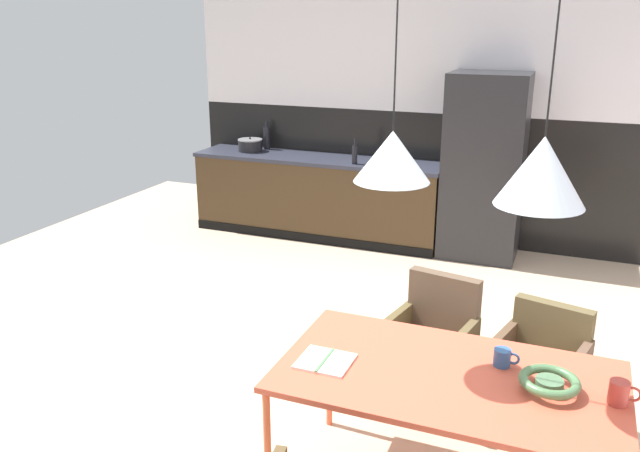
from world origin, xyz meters
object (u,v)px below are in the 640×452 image
armchair_corner_seat (435,326)px  fruit_bowl (549,382)px  open_book (325,361)px  bottle_vinegar_dark (355,154)px  bottle_oil_tall (267,138)px  pendant_lamp_over_table_near (392,156)px  cooking_pot (250,145)px  refrigerator_column (484,167)px  mug_dark_espresso (503,358)px  pendant_lamp_over_table_far (542,171)px  dining_table (448,382)px  armchair_facing_counter (544,351)px  mug_glass_clear (620,393)px

armchair_corner_seat → fruit_bowl: size_ratio=3.06×
open_book → bottle_vinegar_dark: bearing=106.9°
bottle_oil_tall → pendant_lamp_over_table_near: 4.75m
open_book → cooking_pot: cooking_pot is taller
refrigerator_column → mug_dark_espresso: size_ratio=14.85×
mug_dark_espresso → pendant_lamp_over_table_far: size_ratio=0.11×
cooking_pot → pendant_lamp_over_table_far: (3.35, -3.79, 0.79)m
armchair_corner_seat → pendant_lamp_over_table_far: (0.57, -0.92, 1.22)m
armchair_corner_seat → fruit_bowl: 1.14m
refrigerator_column → fruit_bowl: size_ratio=6.80×
refrigerator_column → fruit_bowl: (0.85, -3.72, -0.14)m
bottle_oil_tall → pendant_lamp_over_table_far: 5.17m
cooking_pot → armchair_corner_seat: bearing=-45.9°
dining_table → refrigerator_column: bearing=96.2°
open_book → pendant_lamp_over_table_near: pendant_lamp_over_table_near is taller
fruit_bowl → pendant_lamp_over_table_far: bearing=-160.4°
bottle_vinegar_dark → armchair_facing_counter: bearing=-51.9°
armchair_corner_seat → cooking_pot: cooking_pot is taller
mug_glass_clear → mug_dark_espresso: bearing=163.9°
mug_dark_espresso → bottle_vinegar_dark: bearing=119.7°
armchair_corner_seat → mug_dark_espresso: size_ratio=6.68×
pendant_lamp_over_table_near → pendant_lamp_over_table_far: size_ratio=0.98×
armchair_facing_counter → armchair_corner_seat: size_ratio=0.89×
mug_glass_clear → pendant_lamp_over_table_near: 1.43m
armchair_corner_seat → pendant_lamp_over_table_far: pendant_lamp_over_table_far is taller
armchair_facing_counter → mug_glass_clear: size_ratio=5.49×
open_book → bottle_vinegar_dark: 3.85m
armchair_facing_counter → armchair_corner_seat: 0.64m
dining_table → open_book: (-0.58, -0.12, 0.05)m
dining_table → armchair_corner_seat: 0.94m
open_book → mug_glass_clear: 1.33m
mug_dark_espresso → bottle_oil_tall: bearing=129.8°
armchair_corner_seat → fruit_bowl: armchair_corner_seat is taller
refrigerator_column → mug_dark_espresso: bearing=-79.9°
armchair_facing_counter → bottle_vinegar_dark: 3.43m
fruit_bowl → armchair_facing_counter: bearing=93.6°
cooking_pot → bottle_vinegar_dark: size_ratio=1.02×
armchair_corner_seat → bottle_vinegar_dark: size_ratio=3.04×
cooking_pot → bottle_oil_tall: bottle_oil_tall is taller
dining_table → bottle_vinegar_dark: 3.96m
armchair_facing_counter → bottle_oil_tall: size_ratio=2.37×
open_book → armchair_facing_counter: bearing=45.7°
fruit_bowl → mug_dark_espresso: size_ratio=2.18×
dining_table → open_book: size_ratio=6.23×
fruit_bowl → bottle_oil_tall: bottle_oil_tall is taller
bottle_oil_tall → pendant_lamp_over_table_near: (2.59, -3.91, 0.73)m
refrigerator_column → bottle_vinegar_dark: (-1.30, -0.17, 0.07)m
armchair_facing_counter → pendant_lamp_over_table_near: (-0.71, -0.86, 1.27)m
open_book → dining_table: bearing=11.2°
dining_table → mug_dark_espresso: 0.30m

